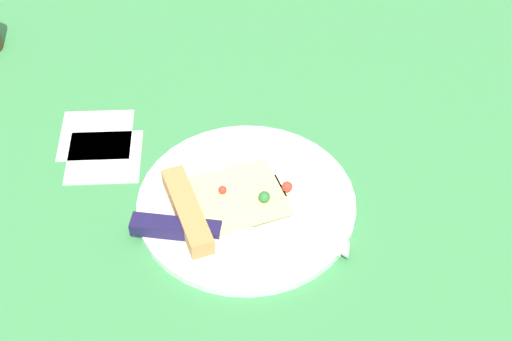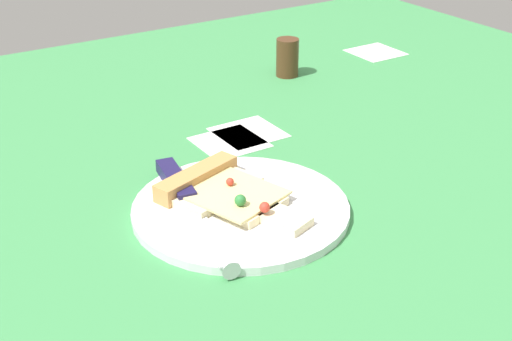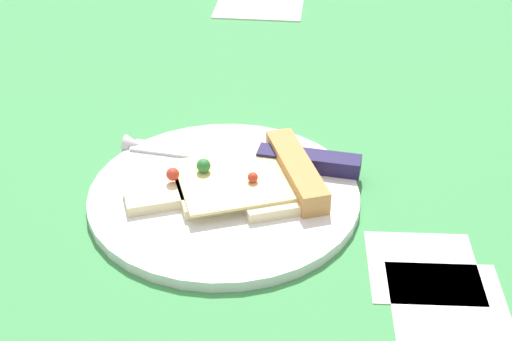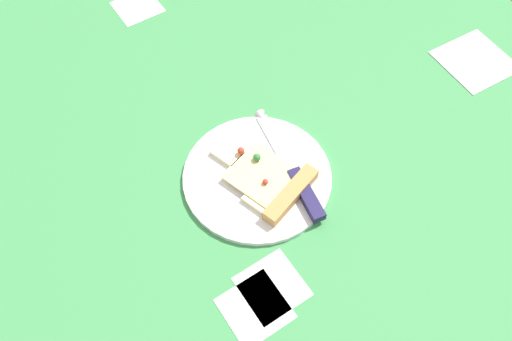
{
  "view_description": "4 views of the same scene",
  "coord_description": "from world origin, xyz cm",
  "views": [
    {
      "loc": [
        -5.47,
        -64.58,
        66.1
      ],
      "look_at": [
        -2.84,
        -4.73,
        2.84
      ],
      "focal_mm": 52.84,
      "sensor_mm": 36.0,
      "label": 1
    },
    {
      "loc": [
        55.49,
        -43.87,
        41.59
      ],
      "look_at": [
        -6.86,
        -3.85,
        3.21
      ],
      "focal_mm": 48.92,
      "sensor_mm": 36.0,
      "label": 2
    },
    {
      "loc": [
        -9.77,
        47.33,
        39.83
      ],
      "look_at": [
        -7.06,
        -7.63,
        3.48
      ],
      "focal_mm": 51.04,
      "sensor_mm": 36.0,
      "label": 3
    },
    {
      "loc": [
        -43.45,
        18.57,
        76.77
      ],
      "look_at": [
        -3.81,
        -7.66,
        2.24
      ],
      "focal_mm": 37.19,
      "sensor_mm": 36.0,
      "label": 4
    }
  ],
  "objects": [
    {
      "name": "pizza_slice",
      "position": [
        -6.52,
        -8.54,
        1.81
      ],
      "size": [
        18.95,
        13.86,
        2.63
      ],
      "rotation": [
        0.0,
        0.0,
        5.02
      ],
      "color": "beige",
      "rests_on": "plate"
    },
    {
      "name": "plate",
      "position": [
        -4.08,
        -7.73,
        0.51
      ],
      "size": [
        25.21,
        25.21,
        1.02
      ],
      "primitive_type": "cylinder",
      "color": "silver",
      "rests_on": "ground_plane"
    },
    {
      "name": "knife",
      "position": [
        -7.47,
        -12.89,
        1.62
      ],
      "size": [
        24.0,
        6.27,
        2.45
      ],
      "rotation": [
        0.0,
        0.0,
        4.54
      ],
      "color": "silver",
      "rests_on": "plate"
    },
    {
      "name": "ground_plane",
      "position": [
        0.01,
        0.02,
        -1.5
      ],
      "size": [
        156.81,
        156.81,
        3.0
      ],
      "color": "#3D8C4C",
      "rests_on": "ground"
    },
    {
      "name": "napkin",
      "position": [
        -5.15,
        -58.82,
        0.2
      ],
      "size": [
        13.72,
        13.72,
        0.4
      ],
      "primitive_type": "cube",
      "rotation": [
        0.0,
        0.0,
        -0.06
      ],
      "color": "white",
      "rests_on": "ground_plane"
    }
  ]
}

